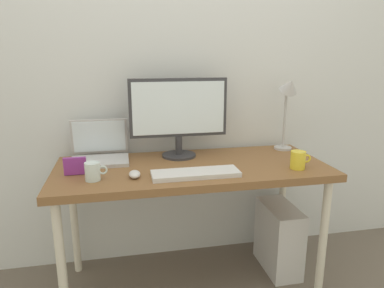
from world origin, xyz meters
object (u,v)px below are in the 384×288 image
at_px(coffee_mug, 298,160).
at_px(photo_frame, 75,166).
at_px(desk_lamp, 288,97).
at_px(desk, 192,176).
at_px(monitor, 179,113).
at_px(laptop, 100,150).
at_px(glass_cup, 93,171).
at_px(computer_tower, 279,238).
at_px(keyboard, 196,174).
at_px(mouse, 135,174).

distance_m(coffee_mug, photo_frame, 1.15).
xyz_separation_m(desk_lamp, photo_frame, (-1.25, -0.22, -0.29)).
relative_size(desk, monitor, 2.60).
bearing_deg(laptop, photo_frame, -114.46).
xyz_separation_m(coffee_mug, glass_cup, (-1.05, 0.03, -0.00)).
distance_m(desk, computer_tower, 0.72).
relative_size(keyboard, computer_tower, 1.05).
relative_size(desk_lamp, computer_tower, 1.12).
bearing_deg(monitor, computer_tower, -14.29).
distance_m(mouse, computer_tower, 1.04).
xyz_separation_m(laptop, photo_frame, (-0.11, -0.24, -0.01)).
bearing_deg(desk, desk_lamp, 15.96).
bearing_deg(glass_cup, mouse, -0.16).
relative_size(keyboard, coffee_mug, 3.85).
distance_m(glass_cup, photo_frame, 0.13).
distance_m(glass_cup, computer_tower, 1.22).
height_order(monitor, photo_frame, monitor).
xyz_separation_m(desk, mouse, (-0.32, -0.14, 0.08)).
relative_size(desk, keyboard, 3.36).
distance_m(desk_lamp, coffee_mug, 0.47).
xyz_separation_m(laptop, coffee_mug, (1.04, -0.37, -0.01)).
bearing_deg(photo_frame, desk_lamp, 10.23).
bearing_deg(coffee_mug, desk_lamp, 74.38).
xyz_separation_m(monitor, desk_lamp, (0.68, 0.00, 0.07)).
height_order(desk, monitor, monitor).
relative_size(desk_lamp, keyboard, 1.07).
height_order(coffee_mug, computer_tower, coffee_mug).
distance_m(mouse, photo_frame, 0.31).
height_order(laptop, mouse, laptop).
height_order(desk_lamp, computer_tower, desk_lamp).
bearing_deg(computer_tower, monitor, 165.71).
bearing_deg(monitor, desk, -77.02).
xyz_separation_m(monitor, computer_tower, (0.60, -0.15, -0.78)).
relative_size(laptop, computer_tower, 0.76).
bearing_deg(computer_tower, mouse, -169.22).
distance_m(laptop, computer_tower, 1.22).
height_order(keyboard, coffee_mug, coffee_mug).
distance_m(desk, glass_cup, 0.54).
bearing_deg(computer_tower, glass_cup, -171.20).
bearing_deg(monitor, keyboard, -86.05).
bearing_deg(computer_tower, keyboard, -160.60).
distance_m(desk, monitor, 0.38).
xyz_separation_m(monitor, keyboard, (0.02, -0.36, -0.25)).
distance_m(monitor, mouse, 0.49).
height_order(laptop, computer_tower, laptop).
relative_size(desk, mouse, 16.41).
bearing_deg(coffee_mug, laptop, 160.57).
height_order(desk_lamp, glass_cup, desk_lamp).
distance_m(desk_lamp, glass_cup, 1.23).
distance_m(keyboard, photo_frame, 0.61).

